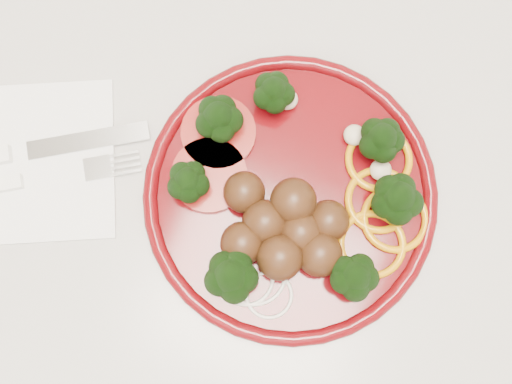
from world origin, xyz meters
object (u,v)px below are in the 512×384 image
at_px(napkin, 33,162).
at_px(fork, 4,184).
at_px(plate, 291,198).
at_px(knife, 4,155).

xyz_separation_m(napkin, fork, (-0.01, -0.03, 0.01)).
height_order(plate, napkin, plate).
relative_size(plate, knife, 1.43).
bearing_deg(plate, fork, -161.19).
bearing_deg(knife, fork, -97.00).
relative_size(plate, fork, 1.60).
xyz_separation_m(plate, fork, (-0.25, -0.09, -0.01)).
bearing_deg(napkin, fork, -114.33).
bearing_deg(fork, knife, 83.00).
xyz_separation_m(plate, knife, (-0.26, -0.06, -0.01)).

